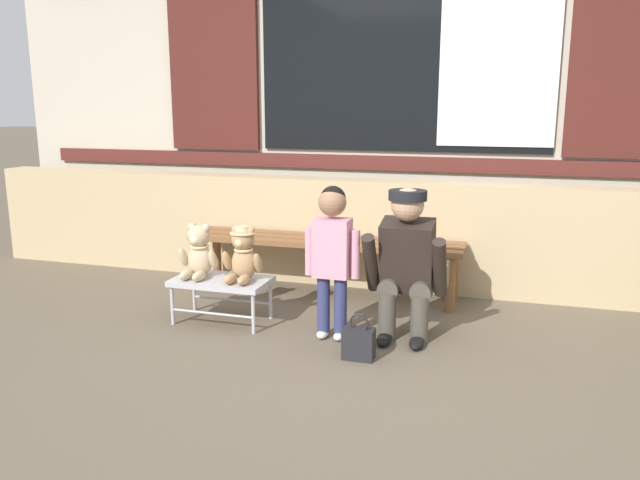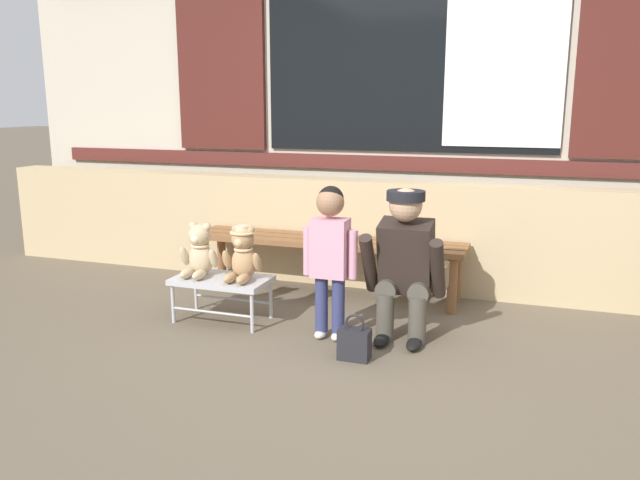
{
  "view_description": "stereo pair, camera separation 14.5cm",
  "coord_description": "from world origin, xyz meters",
  "px_view_note": "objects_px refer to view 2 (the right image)",
  "views": [
    {
      "loc": [
        0.91,
        -3.39,
        1.44
      ],
      "look_at": [
        -0.29,
        0.52,
        0.55
      ],
      "focal_mm": 35.24,
      "sensor_mm": 36.0,
      "label": 1
    },
    {
      "loc": [
        1.05,
        -3.34,
        1.44
      ],
      "look_at": [
        -0.29,
        0.52,
        0.55
      ],
      "focal_mm": 35.24,
      "sensor_mm": 36.0,
      "label": 2
    }
  ],
  "objects_px": {
    "small_display_bench": "(222,282)",
    "handbag_on_ground": "(354,343)",
    "teddy_bear_with_hat": "(243,254)",
    "teddy_bear_plain": "(200,252)",
    "wooden_bench_long": "(326,247)",
    "child_standing": "(330,246)",
    "adult_crouching": "(407,263)"
  },
  "relations": [
    {
      "from": "child_standing",
      "to": "handbag_on_ground",
      "type": "height_order",
      "value": "child_standing"
    },
    {
      "from": "child_standing",
      "to": "handbag_on_ground",
      "type": "distance_m",
      "value": 0.61
    },
    {
      "from": "small_display_bench",
      "to": "wooden_bench_long",
      "type": "bearing_deg",
      "value": 59.2
    },
    {
      "from": "wooden_bench_long",
      "to": "teddy_bear_plain",
      "type": "height_order",
      "value": "teddy_bear_plain"
    },
    {
      "from": "small_display_bench",
      "to": "handbag_on_ground",
      "type": "xyz_separation_m",
      "value": [
        1.03,
        -0.35,
        -0.17
      ]
    },
    {
      "from": "teddy_bear_with_hat",
      "to": "adult_crouching",
      "type": "xyz_separation_m",
      "value": [
        1.07,
        0.08,
        0.01
      ]
    },
    {
      "from": "wooden_bench_long",
      "to": "small_display_bench",
      "type": "xyz_separation_m",
      "value": [
        -0.47,
        -0.79,
        -0.11
      ]
    },
    {
      "from": "child_standing",
      "to": "adult_crouching",
      "type": "height_order",
      "value": "child_standing"
    },
    {
      "from": "teddy_bear_plain",
      "to": "small_display_bench",
      "type": "bearing_deg",
      "value": -0.51
    },
    {
      "from": "child_standing",
      "to": "handbag_on_ground",
      "type": "bearing_deg",
      "value": -48.96
    },
    {
      "from": "small_display_bench",
      "to": "handbag_on_ground",
      "type": "bearing_deg",
      "value": -18.6
    },
    {
      "from": "wooden_bench_long",
      "to": "handbag_on_ground",
      "type": "height_order",
      "value": "wooden_bench_long"
    },
    {
      "from": "wooden_bench_long",
      "to": "handbag_on_ground",
      "type": "distance_m",
      "value": 1.3
    },
    {
      "from": "adult_crouching",
      "to": "teddy_bear_plain",
      "type": "bearing_deg",
      "value": -176.52
    },
    {
      "from": "adult_crouching",
      "to": "handbag_on_ground",
      "type": "distance_m",
      "value": 0.61
    },
    {
      "from": "teddy_bear_with_hat",
      "to": "teddy_bear_plain",
      "type": "bearing_deg",
      "value": -179.87
    },
    {
      "from": "wooden_bench_long",
      "to": "child_standing",
      "type": "height_order",
      "value": "child_standing"
    },
    {
      "from": "small_display_bench",
      "to": "adult_crouching",
      "type": "distance_m",
      "value": 1.25
    },
    {
      "from": "teddy_bear_plain",
      "to": "child_standing",
      "type": "relative_size",
      "value": 0.38
    },
    {
      "from": "small_display_bench",
      "to": "child_standing",
      "type": "xyz_separation_m",
      "value": [
        0.79,
        -0.07,
        0.33
      ]
    },
    {
      "from": "teddy_bear_with_hat",
      "to": "handbag_on_ground",
      "type": "bearing_deg",
      "value": -21.86
    },
    {
      "from": "teddy_bear_plain",
      "to": "child_standing",
      "type": "bearing_deg",
      "value": -4.4
    },
    {
      "from": "teddy_bear_plain",
      "to": "child_standing",
      "type": "xyz_separation_m",
      "value": [
        0.95,
        -0.07,
        0.13
      ]
    },
    {
      "from": "teddy_bear_with_hat",
      "to": "child_standing",
      "type": "height_order",
      "value": "child_standing"
    },
    {
      "from": "small_display_bench",
      "to": "teddy_bear_with_hat",
      "type": "xyz_separation_m",
      "value": [
        0.16,
        0.0,
        0.21
      ]
    },
    {
      "from": "wooden_bench_long",
      "to": "small_display_bench",
      "type": "height_order",
      "value": "wooden_bench_long"
    },
    {
      "from": "handbag_on_ground",
      "to": "small_display_bench",
      "type": "bearing_deg",
      "value": 161.4
    },
    {
      "from": "small_display_bench",
      "to": "adult_crouching",
      "type": "xyz_separation_m",
      "value": [
        1.23,
        0.09,
        0.21
      ]
    },
    {
      "from": "wooden_bench_long",
      "to": "teddy_bear_plain",
      "type": "bearing_deg",
      "value": -128.63
    },
    {
      "from": "child_standing",
      "to": "teddy_bear_with_hat",
      "type": "bearing_deg",
      "value": 173.31
    },
    {
      "from": "handbag_on_ground",
      "to": "adult_crouching",
      "type": "bearing_deg",
      "value": 64.54
    },
    {
      "from": "teddy_bear_plain",
      "to": "teddy_bear_with_hat",
      "type": "height_order",
      "value": "same"
    }
  ]
}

